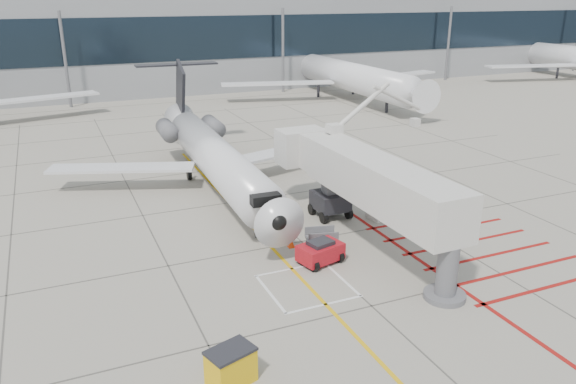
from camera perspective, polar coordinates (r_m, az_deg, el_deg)
name	(u,v)px	position (r m, az deg, el deg)	size (l,w,h in m)	color
ground_plane	(332,270)	(30.51, 4.53, -7.92)	(260.00, 260.00, 0.00)	gray
regional_jet	(223,144)	(39.55, -6.58, 4.83)	(24.60, 31.01, 8.13)	silver
jet_bridge	(379,192)	(31.80, 9.26, 0.02)	(8.40, 17.72, 7.09)	silver
pushback_tug	(320,251)	(30.95, 3.31, -6.02)	(2.39, 1.50, 1.40)	#AE101B
spill_bin	(231,366)	(22.32, -5.82, -17.18)	(1.71, 1.14, 1.48)	#E2AF0C
baggage_cart	(321,238)	(32.91, 3.42, -4.66)	(1.78, 1.12, 1.12)	#5C5B61
ground_power_unit	(384,205)	(37.54, 9.71, -1.35)	(2.08, 1.21, 1.65)	silver
cone_nose	(291,243)	(32.90, 0.33, -5.17)	(0.41, 0.41, 0.56)	#EF400C
cone_side	(328,210)	(37.88, 4.09, -1.89)	(0.32, 0.32, 0.44)	orange
terminal_building	(189,38)	(96.81, -10.04, 15.13)	(180.00, 28.00, 14.00)	gray
terminal_glass_band	(213,38)	(83.19, -7.66, 15.26)	(180.00, 0.10, 6.00)	black
bg_aircraft_c	(343,57)	(80.22, 5.66, 13.53)	(34.21, 38.01, 11.40)	silver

